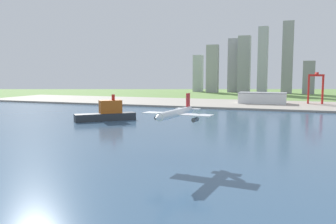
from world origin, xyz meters
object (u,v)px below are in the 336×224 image
port_crane_red (316,82)px  warehouse_main (262,98)px  airplane_landing (175,114)px  container_barge (107,113)px

port_crane_red → warehouse_main: 74.60m
airplane_landing → warehouse_main: size_ratio=0.63×
port_crane_red → warehouse_main: (-69.70, -13.68, -22.81)m
airplane_landing → container_barge: (-110.04, 125.24, -17.34)m
container_barge → airplane_landing: bearing=-48.7°
container_barge → port_crane_red: 304.57m
airplane_landing → port_crane_red: 369.04m
warehouse_main → container_barge: bearing=-119.2°
airplane_landing → warehouse_main: bearing=87.8°
airplane_landing → port_crane_red: (82.82, 359.53, 8.63)m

